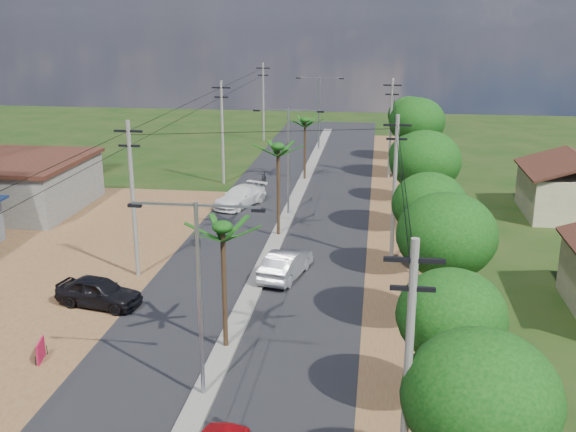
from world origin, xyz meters
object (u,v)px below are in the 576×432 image
object	(u,v)px
car_silver_mid	(286,265)
car_white_far	(240,197)
car_parked_dark	(99,292)
roadside_sign	(41,351)

from	to	relation	value
car_silver_mid	car_white_far	size ratio (longest dim) A/B	0.93
car_silver_mid	car_white_far	world-z (taller)	car_silver_mid
car_white_far	car_parked_dark	world-z (taller)	car_parked_dark
car_white_far	car_parked_dark	xyz separation A→B (m)	(-3.45, -19.28, 0.01)
car_silver_mid	roadside_sign	world-z (taller)	car_silver_mid
car_silver_mid	roadside_sign	bearing A→B (deg)	62.57
car_white_far	roadside_sign	bearing A→B (deg)	-75.94
roadside_sign	car_silver_mid	bearing A→B (deg)	36.81
car_white_far	car_parked_dark	size ratio (longest dim) A/B	1.16
car_white_far	car_parked_dark	distance (m)	19.59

